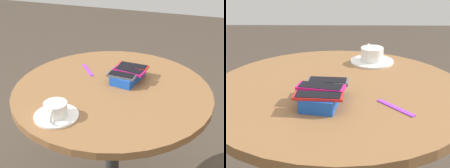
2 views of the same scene
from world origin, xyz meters
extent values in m
cylinder|color=brown|center=(0.00, 0.00, 0.71)|extent=(0.87, 0.87, 0.03)
cube|color=blue|center=(-0.10, 0.05, 0.75)|extent=(0.20, 0.13, 0.04)
cube|color=white|center=(-0.11, 0.00, 0.74)|extent=(0.10, 0.02, 0.02)
cube|color=red|center=(-0.15, 0.05, 0.77)|extent=(0.07, 0.15, 0.01)
cube|color=black|center=(-0.15, 0.05, 0.77)|extent=(0.06, 0.13, 0.00)
cube|color=#D11975|center=(-0.10, 0.05, 0.77)|extent=(0.08, 0.15, 0.01)
cube|color=black|center=(-0.10, 0.05, 0.78)|extent=(0.08, 0.14, 0.00)
cube|color=#515156|center=(-0.04, 0.03, 0.77)|extent=(0.07, 0.13, 0.01)
cube|color=black|center=(-0.04, 0.03, 0.78)|extent=(0.06, 0.12, 0.00)
cylinder|color=white|center=(0.28, -0.13, 0.73)|extent=(0.17, 0.17, 0.01)
cylinder|color=white|center=(0.28, -0.13, 0.76)|extent=(0.09, 0.09, 0.05)
cylinder|color=brown|center=(0.28, -0.13, 0.78)|extent=(0.08, 0.08, 0.00)
torus|color=white|center=(0.32, -0.12, 0.76)|extent=(0.06, 0.02, 0.06)
cube|color=purple|center=(-0.14, -0.17, 0.73)|extent=(0.12, 0.10, 0.00)
camera|label=1|loc=(1.15, 0.37, 1.38)|focal=50.00mm
camera|label=2|loc=(-1.12, -0.01, 1.20)|focal=60.00mm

